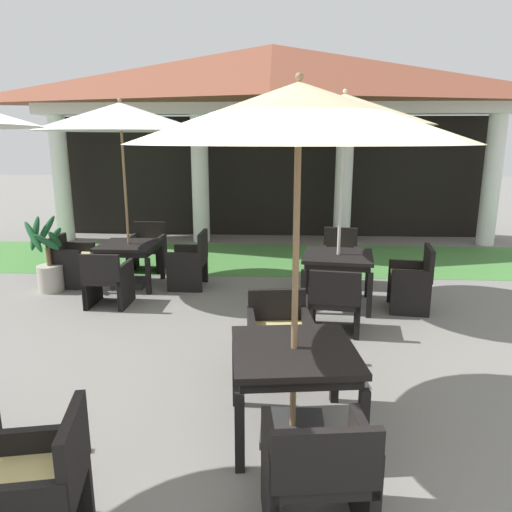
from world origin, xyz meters
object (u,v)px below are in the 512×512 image
Objects in this scene: patio_table_mid_left at (129,250)px; patio_chair_mid_right_east at (35,492)px; patio_table_far_back at (338,261)px; patio_chair_near_foreground_south at (318,471)px; patio_chair_mid_left_south at (108,280)px; patio_chair_far_back_north at (339,261)px; potted_palm_left_edge at (49,265)px; patio_umbrella_far_back at (344,112)px; patio_chair_mid_left_east at (190,262)px; patio_chair_far_back_south at (335,302)px; patio_chair_mid_left_north at (147,248)px; patio_umbrella_mid_left at (121,118)px; patio_chair_far_back_east at (412,280)px; patio_table_near_foreground at (294,359)px; patio_chair_mid_left_west at (71,261)px; patio_chair_near_foreground_north at (279,336)px; patio_umbrella_near_foreground at (299,116)px.

patio_chair_mid_right_east is at bearing -78.06° from patio_table_mid_left.
patio_table_far_back is (3.25, -0.76, 0.04)m from patio_table_mid_left.
patio_chair_near_foreground_south is 4.77m from patio_chair_mid_left_south.
potted_palm_left_edge reaches higher than patio_chair_far_back_north.
patio_chair_near_foreground_south is at bearing -97.85° from patio_table_far_back.
patio_chair_near_foreground_south is at bearing -97.85° from patio_umbrella_far_back.
patio_chair_far_back_north is at bearing -82.96° from patio_chair_mid_left_east.
patio_chair_near_foreground_south is at bearing -89.72° from patio_chair_far_back_south.
patio_chair_mid_left_north reaches higher than patio_chair_mid_left_south.
patio_chair_far_back_north is (3.40, 0.26, -0.20)m from patio_table_mid_left.
patio_umbrella_mid_left is 4.89m from patio_chair_far_back_east.
patio_umbrella_far_back is at bearing -97.13° from patio_table_far_back.
patio_table_mid_left is (-2.68, 4.92, 0.18)m from patio_chair_near_foreground_south.
patio_table_near_foreground is 0.36× the size of patio_umbrella_far_back.
patio_chair_mid_left_south is (-0.01, -0.98, -0.21)m from patio_table_mid_left.
patio_umbrella_mid_left reaches higher than patio_table_mid_left.
patio_umbrella_mid_left is at bearing 90.00° from patio_chair_mid_left_west.
patio_chair_far_back_north is (3.39, -0.73, -0.00)m from patio_chair_mid_left_north.
patio_chair_mid_right_east is at bearing 22.51° from patio_chair_mid_left_west.
patio_chair_far_back_east reaches higher than patio_chair_mid_left_north.
patio_chair_mid_left_west is 0.68× the size of potted_palm_left_edge.
patio_table_near_foreground is 0.89× the size of potted_palm_left_edge.
patio_chair_far_back_south is (0.68, 1.12, -0.01)m from patio_chair_near_foreground_north.
patio_chair_mid_right_east reaches higher than patio_chair_near_foreground_south.
patio_chair_mid_right_east is at bearing 52.52° from patio_chair_near_foreground_north.
potted_palm_left_edge is at bearing 174.79° from patio_table_far_back.
patio_chair_mid_left_south is at bearing 44.99° from patio_chair_mid_left_west.
patio_chair_mid_left_east is at bearing -10.44° from patio_chair_mid_right_east.
patio_chair_near_foreground_north is 4.41m from potted_palm_left_edge.
patio_umbrella_mid_left is at bearing 12.40° from patio_chair_far_back_north.
potted_palm_left_edge is (-4.57, -0.61, 0.03)m from patio_chair_far_back_north.
patio_chair_mid_left_west is at bearing 169.69° from patio_table_far_back.
patio_chair_mid_left_north is at bearing 151.70° from patio_table_far_back.
patio_chair_near_foreground_north is 3.22m from patio_umbrella_far_back.
patio_table_mid_left is 1.01× the size of patio_chair_far_back_east.
patio_chair_mid_right_east is at bearing -178.24° from patio_chair_near_foreground_south.
patio_table_mid_left is at bearing 166.86° from patio_umbrella_far_back.
patio_chair_far_back_south is (-0.14, -1.01, -2.29)m from patio_umbrella_far_back.
patio_chair_mid_left_west is at bearing -47.26° from patio_chair_near_foreground_north.
patio_chair_mid_left_east reaches higher than patio_chair_near_foreground_north.
patio_umbrella_far_back is at bearing 90.00° from patio_chair_far_back_south.
patio_umbrella_near_foreground is 3.04m from patio_chair_far_back_south.
patio_umbrella_far_back is at bearing 152.38° from patio_chair_mid_left_north.
patio_table_far_back is (2.16, 4.40, 0.24)m from patio_chair_mid_right_east.
patio_umbrella_far_back is (3.25, -0.76, 0.04)m from patio_umbrella_mid_left.
patio_chair_mid_left_south is at bearing -176.10° from patio_table_far_back.
patio_chair_far_back_east is (1.01, -0.14, -0.23)m from patio_table_far_back.
patio_chair_mid_right_east reaches higher than patio_table_mid_left.
patio_umbrella_near_foreground is 3.19× the size of patio_chair_mid_right_east.
patio_umbrella_mid_left is at bearing 0.38° from patio_chair_mid_right_east.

